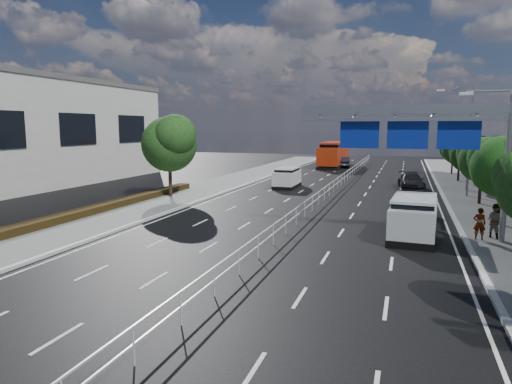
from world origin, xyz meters
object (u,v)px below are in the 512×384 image
(near_car_silver, at_px, (286,175))
(parked_car_dark, at_px, (411,181))
(overhead_gantry, at_px, (423,129))
(pedestrian_a, at_px, (479,224))
(near_car_dark, at_px, (344,162))
(silver_minivan, at_px, (414,218))
(pedestrian_b, at_px, (495,221))
(white_minivan, at_px, (287,178))
(red_bus, at_px, (334,154))
(parked_car_teal, at_px, (412,209))

(near_car_silver, bearing_deg, parked_car_dark, 169.09)
(overhead_gantry, distance_m, pedestrian_a, 5.47)
(near_car_dark, bearing_deg, parked_car_dark, 107.10)
(silver_minivan, bearing_deg, pedestrian_b, 15.06)
(near_car_silver, height_order, pedestrian_a, pedestrian_a)
(overhead_gantry, bearing_deg, white_minivan, 123.48)
(white_minivan, xyz_separation_m, near_car_silver, (-1.15, 3.92, -0.18))
(pedestrian_b, bearing_deg, silver_minivan, 52.50)
(silver_minivan, xyz_separation_m, pedestrian_a, (3.10, 0.08, -0.12))
(white_minivan, xyz_separation_m, near_car_dark, (2.25, 23.52, -0.18))
(red_bus, distance_m, pedestrian_b, 43.23)
(red_bus, bearing_deg, near_car_dark, -23.64)
(silver_minivan, relative_size, pedestrian_b, 3.06)
(overhead_gantry, bearing_deg, near_car_dark, 102.69)
(white_minivan, height_order, pedestrian_a, white_minivan)
(near_car_dark, relative_size, pedestrian_b, 2.60)
(near_car_silver, bearing_deg, parked_car_teal, 122.80)
(parked_car_dark, bearing_deg, pedestrian_a, -88.30)
(overhead_gantry, xyz_separation_m, parked_car_teal, (-0.24, 5.17, -4.99))
(pedestrian_a, bearing_deg, parked_car_dark, -79.66)
(pedestrian_b, bearing_deg, parked_car_teal, -7.20)
(overhead_gantry, distance_m, parked_car_dark, 20.48)
(parked_car_dark, relative_size, pedestrian_b, 2.86)
(parked_car_teal, relative_size, parked_car_dark, 0.89)
(near_car_silver, height_order, near_car_dark, near_car_dark)
(near_car_dark, relative_size, parked_car_dark, 0.91)
(parked_car_teal, bearing_deg, white_minivan, 134.84)
(overhead_gantry, xyz_separation_m, pedestrian_b, (3.65, 0.77, -4.59))
(overhead_gantry, height_order, parked_car_teal, overhead_gantry)
(white_minivan, relative_size, near_car_dark, 0.97)
(silver_minivan, bearing_deg, white_minivan, 126.83)
(overhead_gantry, bearing_deg, parked_car_teal, 92.66)
(parked_car_teal, relative_size, pedestrian_b, 2.55)
(red_bus, height_order, pedestrian_b, red_bus)
(silver_minivan, relative_size, pedestrian_a, 3.32)
(near_car_silver, distance_m, silver_minivan, 24.55)
(white_minivan, relative_size, pedestrian_b, 2.51)
(white_minivan, height_order, parked_car_teal, white_minivan)
(overhead_gantry, bearing_deg, parked_car_dark, 90.69)
(red_bus, relative_size, pedestrian_a, 7.45)
(pedestrian_a, bearing_deg, white_minivan, -48.84)
(overhead_gantry, height_order, red_bus, overhead_gantry)
(white_minivan, distance_m, parked_car_dark, 11.50)
(near_car_silver, bearing_deg, red_bus, -99.99)
(near_car_dark, bearing_deg, overhead_gantry, 96.63)
(overhead_gantry, height_order, pedestrian_b, overhead_gantry)
(red_bus, xyz_separation_m, pedestrian_b, (14.39, -40.75, -0.85))
(red_bus, height_order, parked_car_dark, red_bus)
(near_car_silver, xyz_separation_m, silver_minivan, (12.35, -21.21, 0.31))
(red_bus, xyz_separation_m, pedestrian_a, (13.60, -41.44, -0.92))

